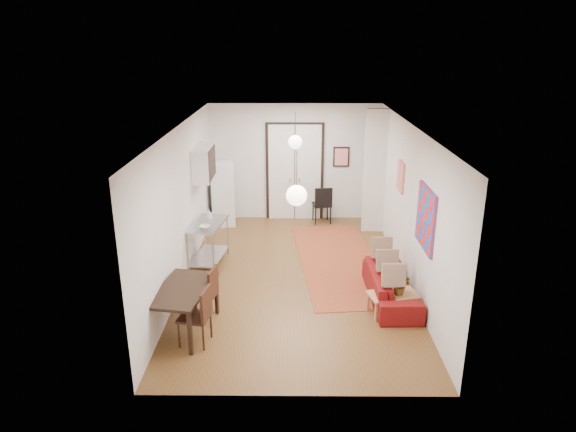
{
  "coord_description": "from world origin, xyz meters",
  "views": [
    {
      "loc": [
        -0.06,
        -8.99,
        4.36
      ],
      "look_at": [
        -0.14,
        -0.0,
        1.25
      ],
      "focal_mm": 32.0,
      "sensor_mm": 36.0,
      "label": 1
    }
  ],
  "objects_px": {
    "fridge": "(223,194)",
    "dining_table": "(183,293)",
    "dining_chair_near": "(203,287)",
    "dining_chair_far": "(195,309)",
    "sofa": "(391,286)",
    "coffee_table": "(393,296)",
    "kitchen_counter": "(208,238)",
    "black_side_chair": "(322,200)"
  },
  "relations": [
    {
      "from": "dining_chair_far",
      "to": "black_side_chair",
      "type": "bearing_deg",
      "value": 167.85
    },
    {
      "from": "sofa",
      "to": "dining_chair_near",
      "type": "distance_m",
      "value": 3.26
    },
    {
      "from": "dining_table",
      "to": "dining_chair_far",
      "type": "bearing_deg",
      "value": -48.11
    },
    {
      "from": "dining_table",
      "to": "dining_chair_far",
      "type": "distance_m",
      "value": 0.37
    },
    {
      "from": "dining_chair_near",
      "to": "dining_chair_far",
      "type": "bearing_deg",
      "value": 9.85
    },
    {
      "from": "sofa",
      "to": "kitchen_counter",
      "type": "xyz_separation_m",
      "value": [
        -3.43,
        1.51,
        0.3
      ]
    },
    {
      "from": "dining_chair_near",
      "to": "sofa",
      "type": "bearing_deg",
      "value": 110.11
    },
    {
      "from": "kitchen_counter",
      "to": "fridge",
      "type": "distance_m",
      "value": 2.39
    },
    {
      "from": "dining_chair_far",
      "to": "black_side_chair",
      "type": "relative_size",
      "value": 0.97
    },
    {
      "from": "coffee_table",
      "to": "dining_chair_far",
      "type": "xyz_separation_m",
      "value": [
        -3.14,
        -0.81,
        0.21
      ]
    },
    {
      "from": "dining_chair_far",
      "to": "coffee_table",
      "type": "bearing_deg",
      "value": 114.41
    },
    {
      "from": "dining_table",
      "to": "kitchen_counter",
      "type": "bearing_deg",
      "value": 90.0
    },
    {
      "from": "sofa",
      "to": "dining_table",
      "type": "relative_size",
      "value": 1.3
    },
    {
      "from": "kitchen_counter",
      "to": "sofa",
      "type": "bearing_deg",
      "value": -15.75
    },
    {
      "from": "coffee_table",
      "to": "kitchen_counter",
      "type": "bearing_deg",
      "value": 149.67
    },
    {
      "from": "dining_chair_near",
      "to": "dining_chair_far",
      "type": "height_order",
      "value": "same"
    },
    {
      "from": "dining_chair_near",
      "to": "dining_chair_far",
      "type": "relative_size",
      "value": 1.0
    },
    {
      "from": "sofa",
      "to": "kitchen_counter",
      "type": "distance_m",
      "value": 3.76
    },
    {
      "from": "fridge",
      "to": "dining_table",
      "type": "distance_m",
      "value": 4.91
    },
    {
      "from": "kitchen_counter",
      "to": "dining_chair_near",
      "type": "xyz_separation_m",
      "value": [
        0.23,
        -2.09,
        -0.05
      ]
    },
    {
      "from": "dining_chair_far",
      "to": "dining_chair_near",
      "type": "bearing_deg",
      "value": -170.15
    },
    {
      "from": "sofa",
      "to": "dining_chair_near",
      "type": "xyz_separation_m",
      "value": [
        -3.19,
        -0.58,
        0.25
      ]
    },
    {
      "from": "kitchen_counter",
      "to": "fridge",
      "type": "xyz_separation_m",
      "value": [
        0.0,
        2.38,
        0.21
      ]
    },
    {
      "from": "dining_table",
      "to": "dining_chair_far",
      "type": "relative_size",
      "value": 1.58
    },
    {
      "from": "coffee_table",
      "to": "fridge",
      "type": "xyz_separation_m",
      "value": [
        -3.37,
        4.35,
        0.47
      ]
    },
    {
      "from": "coffee_table",
      "to": "dining_table",
      "type": "bearing_deg",
      "value": -170.65
    },
    {
      "from": "sofa",
      "to": "black_side_chair",
      "type": "distance_m",
      "value": 4.28
    },
    {
      "from": "fridge",
      "to": "dining_chair_far",
      "type": "xyz_separation_m",
      "value": [
        0.23,
        -5.17,
        -0.25
      ]
    },
    {
      "from": "dining_table",
      "to": "dining_chair_far",
      "type": "xyz_separation_m",
      "value": [
        0.23,
        -0.26,
        -0.13
      ]
    },
    {
      "from": "kitchen_counter",
      "to": "black_side_chair",
      "type": "relative_size",
      "value": 1.31
    },
    {
      "from": "dining_table",
      "to": "dining_chair_near",
      "type": "bearing_deg",
      "value": 62.13
    },
    {
      "from": "dining_table",
      "to": "dining_chair_near",
      "type": "distance_m",
      "value": 0.51
    },
    {
      "from": "fridge",
      "to": "sofa",
      "type": "bearing_deg",
      "value": -56.61
    },
    {
      "from": "coffee_table",
      "to": "kitchen_counter",
      "type": "relative_size",
      "value": 0.73
    },
    {
      "from": "sofa",
      "to": "dining_chair_far",
      "type": "height_order",
      "value": "dining_chair_far"
    },
    {
      "from": "dining_chair_near",
      "to": "fridge",
      "type": "bearing_deg",
      "value": -167.16
    },
    {
      "from": "sofa",
      "to": "coffee_table",
      "type": "distance_m",
      "value": 0.47
    },
    {
      "from": "dining_chair_far",
      "to": "black_side_chair",
      "type": "height_order",
      "value": "black_side_chair"
    },
    {
      "from": "kitchen_counter",
      "to": "dining_table",
      "type": "bearing_deg",
      "value": -82.0
    },
    {
      "from": "black_side_chair",
      "to": "sofa",
      "type": "bearing_deg",
      "value": 95.13
    },
    {
      "from": "fridge",
      "to": "black_side_chair",
      "type": "xyz_separation_m",
      "value": [
        2.43,
        0.26,
        -0.23
      ]
    },
    {
      "from": "fridge",
      "to": "black_side_chair",
      "type": "height_order",
      "value": "fridge"
    }
  ]
}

